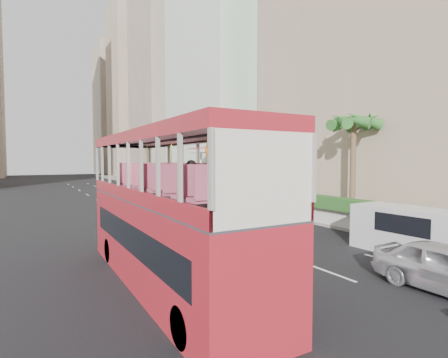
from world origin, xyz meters
TOP-DOWN VIEW (x-y plane):
  - ground_plane at (0.00, 0.00)m, footprint 200.00×200.00m
  - double_decker_bus at (-6.00, 0.00)m, footprint 2.50×11.00m
  - car_silver_lane_a at (-1.89, 5.89)m, footprint 2.26×5.10m
  - van_asset at (0.75, 16.23)m, footprint 2.75×5.40m
  - minibus_near at (1.16, 9.87)m, footprint 2.67×6.60m
  - minibus_far at (3.87, 15.14)m, footprint 2.13×6.31m
  - panel_van_near at (4.60, -2.01)m, footprint 2.23×5.17m
  - panel_van_far at (4.08, 22.57)m, footprint 2.27×5.00m
  - sidewalk at (9.00, 25.00)m, footprint 6.00×120.00m
  - kerb_wall at (6.20, 14.00)m, footprint 0.30×44.00m
  - hedge at (6.20, 14.00)m, footprint 1.10×44.00m
  - palm_tree at (7.80, 4.00)m, footprint 0.36×0.36m
  - shell_station at (10.00, 23.00)m, footprint 6.50×8.00m
  - tower_mid at (18.00, 58.00)m, footprint 16.00×16.00m
  - tower_far_a at (17.00, 82.00)m, footprint 14.00×14.00m
  - tower_far_b at (17.00, 104.00)m, footprint 14.00×14.00m

SIDE VIEW (x-z plane):
  - ground_plane at x=0.00m, z-range 0.00..0.00m
  - car_silver_lane_a at x=-1.89m, z-range -0.81..0.81m
  - van_asset at x=0.75m, z-range -0.73..0.73m
  - sidewalk at x=9.00m, z-range 0.00..0.18m
  - kerb_wall at x=6.20m, z-range 0.18..1.18m
  - panel_van_far at x=4.08m, z-range 0.00..1.95m
  - panel_van_near at x=4.60m, z-range 0.00..2.04m
  - minibus_far at x=3.87m, z-range 0.00..2.79m
  - minibus_near at x=1.16m, z-range 0.00..2.86m
  - hedge at x=6.20m, z-range 1.18..1.88m
  - double_decker_bus at x=-6.00m, z-range 0.00..5.06m
  - shell_station at x=10.00m, z-range 0.00..5.50m
  - palm_tree at x=7.80m, z-range 0.18..6.58m
  - tower_far_b at x=17.00m, z-range 0.00..40.00m
  - tower_far_a at x=17.00m, z-range 0.00..44.00m
  - tower_mid at x=18.00m, z-range 0.00..50.00m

